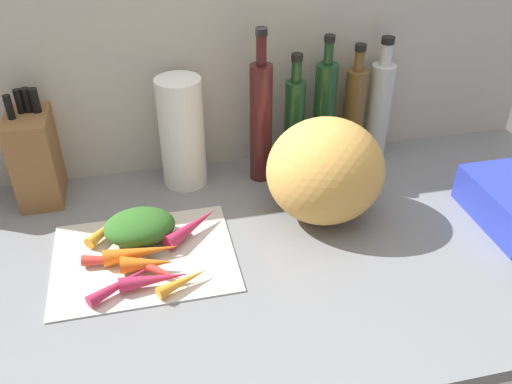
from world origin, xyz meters
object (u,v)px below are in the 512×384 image
(carrot_7, at_px, (142,252))
(carrot_5, at_px, (184,281))
(cutting_board, at_px, (144,257))
(carrot_0, at_px, (115,259))
(bottle_1, at_px, (294,123))
(carrot_3, at_px, (148,263))
(carrot_8, at_px, (192,226))
(paper_towel_roll, at_px, (182,133))
(bottle_0, at_px, (261,120))
(bottle_3, at_px, (354,113))
(carrot_2, at_px, (160,271))
(carrot_4, at_px, (110,226))
(bottle_2, at_px, (324,113))
(knife_block, at_px, (36,154))
(carrot_1, at_px, (155,279))
(winter_squash, at_px, (325,171))
(bottle_4, at_px, (379,108))
(carrot_6, at_px, (123,282))

(carrot_7, bearing_deg, carrot_5, -53.23)
(carrot_5, bearing_deg, cutting_board, 123.01)
(carrot_0, height_order, carrot_7, carrot_7)
(carrot_0, bearing_deg, bottle_1, 32.60)
(carrot_3, bearing_deg, carrot_8, 45.34)
(carrot_3, distance_m, paper_towel_roll, 0.36)
(carrot_0, bearing_deg, carrot_3, -28.55)
(carrot_5, xyz_separation_m, paper_towel_roll, (0.05, 0.38, 0.12))
(bottle_0, height_order, bottle_3, bottle_0)
(paper_towel_roll, bearing_deg, cutting_board, -113.44)
(cutting_board, xyz_separation_m, bottle_3, (0.56, 0.30, 0.13))
(carrot_3, bearing_deg, carrot_2, -45.73)
(carrot_5, distance_m, carrot_7, 0.12)
(carrot_4, relative_size, paper_towel_roll, 0.50)
(bottle_0, distance_m, bottle_3, 0.26)
(carrot_5, height_order, paper_towel_roll, paper_towel_roll)
(bottle_2, relative_size, bottle_3, 1.10)
(knife_block, height_order, paper_towel_roll, paper_towel_roll)
(carrot_4, relative_size, bottle_2, 0.40)
(carrot_7, bearing_deg, bottle_2, 31.85)
(carrot_5, relative_size, paper_towel_roll, 0.40)
(carrot_4, height_order, paper_towel_roll, paper_towel_roll)
(bottle_1, bearing_deg, carrot_1, -135.67)
(winter_squash, xyz_separation_m, bottle_4, (0.23, 0.24, 0.02))
(carrot_7, xyz_separation_m, bottle_0, (0.31, 0.27, 0.13))
(cutting_board, xyz_separation_m, carrot_2, (0.03, -0.07, 0.02))
(carrot_5, xyz_separation_m, knife_block, (-0.29, 0.40, 0.09))
(cutting_board, relative_size, bottle_3, 1.19)
(cutting_board, relative_size, bottle_4, 1.15)
(carrot_0, distance_m, winter_squash, 0.48)
(carrot_8, height_order, bottle_0, bottle_0)
(carrot_4, distance_m, winter_squash, 0.49)
(carrot_1, distance_m, bottle_4, 0.74)
(carrot_2, distance_m, bottle_2, 0.59)
(carrot_3, height_order, knife_block, knife_block)
(carrot_3, distance_m, bottle_1, 0.52)
(bottle_1, relative_size, bottle_2, 0.90)
(carrot_1, bearing_deg, paper_towel_roll, 74.70)
(bottle_1, bearing_deg, bottle_2, 8.43)
(carrot_1, height_order, carrot_7, carrot_7)
(paper_towel_roll, relative_size, bottle_1, 0.89)
(carrot_4, xyz_separation_m, carrot_6, (0.02, -0.19, -0.00))
(winter_squash, xyz_separation_m, bottle_0, (-0.10, 0.19, 0.04))
(knife_block, distance_m, bottle_2, 0.70)
(knife_block, bearing_deg, carrot_5, -54.21)
(carrot_3, bearing_deg, carrot_0, 151.45)
(carrot_4, bearing_deg, carrot_6, -82.44)
(carrot_8, relative_size, bottle_4, 0.46)
(cutting_board, distance_m, bottle_1, 0.50)
(bottle_4, bearing_deg, bottle_3, -175.65)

